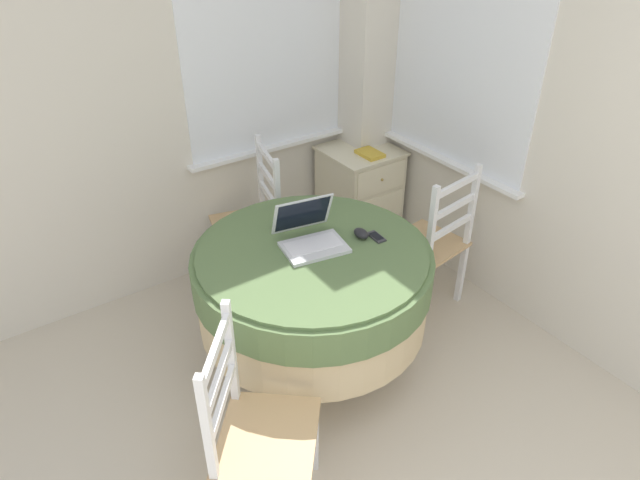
# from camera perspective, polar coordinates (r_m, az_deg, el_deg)

# --- Properties ---
(corner_room_shell) EXTENTS (4.17, 4.98, 2.55)m
(corner_room_shell) POSITION_cam_1_polar(r_m,az_deg,el_deg) (2.80, 7.14, 11.32)
(corner_room_shell) COLOR beige
(corner_room_shell) RESTS_ON ground_plane
(round_dining_table) EXTENTS (1.19, 1.19, 0.75)m
(round_dining_table) POSITION_cam_1_polar(r_m,az_deg,el_deg) (2.88, -0.76, -4.11)
(round_dining_table) COLOR #4C3D2D
(round_dining_table) RESTS_ON ground_plane
(laptop) EXTENTS (0.35, 0.35, 0.22)m
(laptop) POSITION_cam_1_polar(r_m,az_deg,el_deg) (2.80, -1.00, 0.46)
(laptop) COLOR silver
(laptop) RESTS_ON round_dining_table
(computer_mouse) EXTENTS (0.06, 0.09, 0.05)m
(computer_mouse) POSITION_cam_1_polar(r_m,az_deg,el_deg) (2.87, 4.13, 0.65)
(computer_mouse) COLOR black
(computer_mouse) RESTS_ON round_dining_table
(cell_phone) EXTENTS (0.06, 0.11, 0.01)m
(cell_phone) POSITION_cam_1_polar(r_m,az_deg,el_deg) (2.88, 5.64, 0.32)
(cell_phone) COLOR #2D2D33
(cell_phone) RESTS_ON round_dining_table
(dining_chair_near_back_window) EXTENTS (0.47, 0.51, 0.95)m
(dining_chair_near_back_window) POSITION_cam_1_polar(r_m,az_deg,el_deg) (3.60, -6.80, 1.71)
(dining_chair_near_back_window) COLOR tan
(dining_chair_near_back_window) RESTS_ON ground_plane
(dining_chair_near_right_window) EXTENTS (0.48, 0.44, 0.95)m
(dining_chair_near_right_window) POSITION_cam_1_polar(r_m,az_deg,el_deg) (3.43, 11.03, -0.43)
(dining_chair_near_right_window) COLOR tan
(dining_chair_near_right_window) RESTS_ON ground_plane
(dining_chair_camera_near) EXTENTS (0.57, 0.58, 0.95)m
(dining_chair_camera_near) POSITION_cam_1_polar(r_m,az_deg,el_deg) (2.37, -6.39, -18.65)
(dining_chair_camera_near) COLOR tan
(dining_chair_camera_near) RESTS_ON ground_plane
(corner_cabinet) EXTENTS (0.48, 0.49, 0.70)m
(corner_cabinet) POSITION_cam_1_polar(r_m,az_deg,el_deg) (4.12, 3.93, 4.56)
(corner_cabinet) COLOR beige
(corner_cabinet) RESTS_ON ground_plane
(book_on_cabinet) EXTENTS (0.13, 0.18, 0.02)m
(book_on_cabinet) POSITION_cam_1_polar(r_m,az_deg,el_deg) (3.89, 5.01, 8.61)
(book_on_cabinet) COLOR gold
(book_on_cabinet) RESTS_ON corner_cabinet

